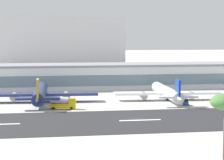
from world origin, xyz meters
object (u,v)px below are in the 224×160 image
airliner_gold_tail_gate_1 (40,94)px  service_fuel_truck_1 (63,103)px  distant_hotel_block (53,42)px  airliner_navy_tail_gate_2 (167,93)px  terminal_building (88,76)px  service_baggage_tug_2 (186,102)px

airliner_gold_tail_gate_1 → service_fuel_truck_1: 18.47m
distant_hotel_block → airliner_navy_tail_gate_2: size_ratio=2.42×
airliner_navy_tail_gate_2 → service_fuel_truck_1: 42.38m
terminal_building → airliner_navy_tail_gate_2: terminal_building is taller
terminal_building → service_baggage_tug_2: bearing=-64.7°
terminal_building → airliner_navy_tail_gate_2: 52.05m
service_fuel_truck_1 → service_baggage_tug_2: size_ratio=2.55×
terminal_building → service_fuel_truck_1: terminal_building is taller
distant_hotel_block → service_baggage_tug_2: 211.47m
distant_hotel_block → terminal_building: bearing=-86.2°
service_baggage_tug_2 → service_fuel_truck_1: bearing=104.8°
terminal_building → airliner_navy_tail_gate_2: (24.72, -45.73, -2.69)m
airliner_navy_tail_gate_2 → airliner_gold_tail_gate_1: bearing=90.9°
terminal_building → distant_hotel_block: bearing=93.8°
service_fuel_truck_1 → service_baggage_tug_2: bearing=13.9°
terminal_building → service_baggage_tug_2: (27.67, -58.57, -4.61)m
distant_hotel_block → airliner_gold_tail_gate_1: 193.21m
service_baggage_tug_2 → distant_hotel_block: bearing=22.6°
airliner_navy_tail_gate_2 → distant_hotel_block: bearing=13.8°
airliner_gold_tail_gate_1 → distant_hotel_block: bearing=-0.7°
terminal_building → airliner_gold_tail_gate_1: bearing=-117.1°
service_baggage_tug_2 → airliner_navy_tail_gate_2: bearing=25.3°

